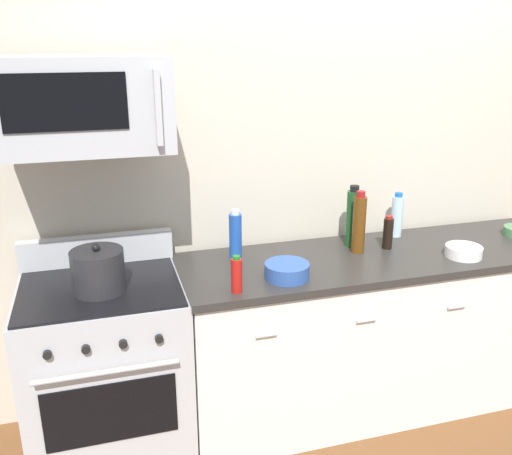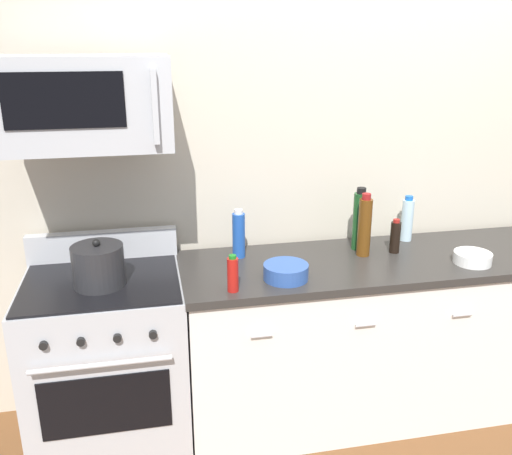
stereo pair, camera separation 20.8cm
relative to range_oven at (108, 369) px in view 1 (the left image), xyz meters
name	(u,v)px [view 1 (the left image)]	position (x,y,z in m)	size (l,w,h in m)	color
ground_plane	(372,398)	(1.48, 0.00, -0.47)	(6.36, 6.36, 0.00)	brown
back_wall	(355,159)	(1.48, 0.41, 0.88)	(5.30, 0.10, 2.70)	beige
counter_unit	(378,329)	(1.48, 0.00, -0.01)	(2.21, 0.66, 0.92)	silver
range_oven	(108,369)	(0.00, 0.00, 0.00)	(0.76, 0.69, 1.07)	#B7BABF
microwave	(82,104)	(0.00, 0.04, 1.28)	(0.74, 0.44, 0.40)	#B7BABF
bottle_soda_blue	(235,235)	(0.70, 0.17, 0.58)	(0.07, 0.07, 0.26)	#1E4CA5
bottle_soy_sauce_dark	(388,233)	(1.53, 0.07, 0.54)	(0.05, 0.05, 0.19)	black
bottle_wine_green	(353,218)	(1.36, 0.15, 0.61)	(0.08, 0.08, 0.35)	#19471E
bottle_water_clear	(397,216)	(1.68, 0.23, 0.57)	(0.07, 0.07, 0.26)	silver
bottle_hot_sauce_red	(237,275)	(0.60, -0.24, 0.53)	(0.05, 0.05, 0.18)	#B21914
bottle_wine_amber	(359,224)	(1.35, 0.06, 0.61)	(0.07, 0.07, 0.34)	#59330F
bowl_white_ceramic	(464,251)	(1.86, -0.16, 0.48)	(0.19, 0.19, 0.06)	white
bowl_blue_mixing	(287,270)	(0.87, -0.16, 0.49)	(0.22, 0.22, 0.07)	#2D519E
stockpot	(98,271)	(0.00, -0.05, 0.55)	(0.24, 0.24, 0.23)	#262628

